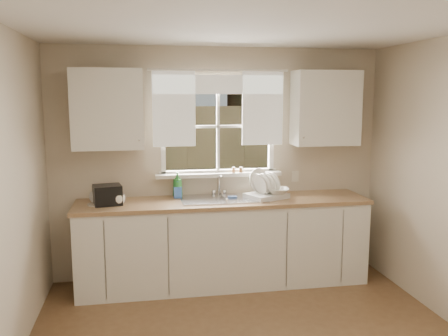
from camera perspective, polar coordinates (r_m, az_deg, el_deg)
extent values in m
cube|color=beige|center=(5.33, -0.67, -6.61)|extent=(3.60, 0.02, 1.15)
cube|color=beige|center=(5.15, -0.71, 12.50)|extent=(3.60, 0.02, 0.35)
cube|color=beige|center=(5.10, -14.17, 4.68)|extent=(1.20, 0.02, 1.00)
cube|color=beige|center=(5.48, 11.83, 5.03)|extent=(1.20, 0.02, 1.00)
cube|color=silver|center=(3.23, 5.45, 17.81)|extent=(3.60, 4.00, 0.02)
cube|color=white|center=(5.23, -0.72, -0.47)|extent=(1.30, 0.06, 0.05)
cube|color=white|center=(5.16, -0.74, 10.54)|extent=(1.30, 0.06, 0.05)
cube|color=white|center=(5.11, -7.40, 4.88)|extent=(0.05, 0.06, 1.05)
cube|color=white|center=(5.30, 5.70, 5.05)|extent=(0.05, 0.06, 1.05)
cube|color=white|center=(5.17, -0.73, 5.00)|extent=(0.03, 0.04, 1.00)
cube|color=white|center=(5.17, -0.73, 5.00)|extent=(1.20, 0.04, 0.03)
cube|color=white|center=(5.18, -0.61, -0.80)|extent=(1.38, 0.14, 0.04)
cylinder|color=white|center=(5.09, -0.59, 11.70)|extent=(1.50, 0.02, 0.02)
cube|color=silver|center=(5.04, -6.04, 7.13)|extent=(0.45, 0.02, 0.80)
cube|color=silver|center=(5.20, 4.67, 7.20)|extent=(0.45, 0.02, 0.80)
cube|color=silver|center=(5.09, -0.61, 10.01)|extent=(1.40, 0.02, 0.20)
cube|color=white|center=(5.07, -0.06, -9.09)|extent=(3.00, 0.62, 0.87)
cube|color=#98734C|center=(4.95, -0.06, -4.07)|extent=(3.04, 0.65, 0.04)
cube|color=white|center=(4.91, -13.81, 6.88)|extent=(0.70, 0.33, 0.80)
cube|color=white|center=(5.29, 12.10, 7.06)|extent=(0.70, 0.33, 0.80)
cube|color=beige|center=(5.42, 8.56, -0.99)|extent=(0.08, 0.01, 0.12)
cylinder|color=brown|center=(5.19, 2.04, -0.21)|extent=(0.04, 0.04, 0.06)
cylinder|color=brown|center=(5.18, 1.18, -0.23)|extent=(0.04, 0.04, 0.06)
cube|color=#335421|center=(10.31, -5.27, -2.50)|extent=(20.00, 10.00, 0.02)
cube|color=olive|center=(8.19, -4.15, 1.11)|extent=(8.00, 0.10, 1.80)
cube|color=maroon|center=(11.61, -11.92, 4.20)|extent=(3.00, 3.00, 2.20)
cube|color=black|center=(11.58, -12.12, 10.37)|extent=(3.20, 3.20, 0.30)
cylinder|color=#423021|center=(11.30, 1.30, 6.80)|extent=(0.36, 0.36, 3.20)
sphere|color=#214716|center=(11.47, 1.34, 18.87)|extent=(4.00, 4.00, 4.00)
cube|color=#B7B7BC|center=(4.99, -0.12, -4.66)|extent=(0.84, 0.46, 0.18)
cube|color=#B7B7BC|center=(4.97, -0.12, -3.71)|extent=(0.88, 0.50, 0.01)
cube|color=#B7B7BC|center=(4.98, -0.12, -3.99)|extent=(0.02, 0.41, 0.14)
cylinder|color=silver|center=(5.19, -0.61, -1.99)|extent=(0.03, 0.03, 0.22)
cylinder|color=silver|center=(5.10, -0.46, -0.94)|extent=(0.02, 0.18, 0.02)
sphere|color=silver|center=(5.20, -1.26, -2.88)|extent=(0.05, 0.05, 0.05)
sphere|color=silver|center=(5.22, 0.05, -2.83)|extent=(0.05, 0.05, 0.05)
cube|color=silver|center=(5.03, 5.12, -3.34)|extent=(0.49, 0.45, 0.05)
cylinder|color=white|center=(5.11, 4.25, -1.48)|extent=(0.27, 0.18, 0.25)
cylinder|color=white|center=(4.95, 4.35, -1.93)|extent=(0.16, 0.23, 0.22)
cylinder|color=white|center=(4.99, 4.88, -1.85)|extent=(0.16, 0.23, 0.22)
cylinder|color=white|center=(5.03, 5.41, -1.78)|extent=(0.16, 0.23, 0.22)
cylinder|color=white|center=(5.06, 5.92, -1.70)|extent=(0.16, 0.23, 0.22)
imported|color=silver|center=(5.02, 6.47, -2.76)|extent=(0.28, 0.28, 0.06)
imported|color=green|center=(5.06, -5.61, -2.02)|extent=(0.13, 0.13, 0.27)
imported|color=blue|center=(5.05, -5.60, -2.57)|extent=(0.08, 0.09, 0.18)
imported|color=beige|center=(4.97, -15.09, -2.97)|extent=(0.18, 0.18, 0.19)
cylinder|color=beige|center=(4.89, -14.98, -4.23)|extent=(0.19, 0.19, 0.01)
imported|color=white|center=(4.82, -12.60, -3.74)|extent=(0.15, 0.15, 0.11)
cube|color=black|center=(4.86, -13.85, -3.15)|extent=(0.31, 0.28, 0.20)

